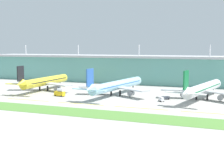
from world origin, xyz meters
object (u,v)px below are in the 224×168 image
object	(u,v)px
pushback_tug	(165,98)
fuel_truck	(60,93)
airliner_middle	(117,85)
airliner_near	(45,81)
baggage_cart	(161,99)
airliner_far	(203,89)

from	to	relation	value
pushback_tug	fuel_truck	size ratio (longest dim) A/B	0.65
airliner_middle	pushback_tug	size ratio (longest dim) A/B	14.50
airliner_near	airliner_middle	bearing A→B (deg)	-2.84
airliner_near	pushback_tug	size ratio (longest dim) A/B	12.92
airliner_middle	fuel_truck	bearing A→B (deg)	-152.74
airliner_middle	baggage_cart	world-z (taller)	airliner_middle
airliner_near	airliner_middle	size ratio (longest dim) A/B	0.89
airliner_near	airliner_middle	world-z (taller)	same
airliner_far	airliner_middle	bearing A→B (deg)	-175.95
baggage_cart	pushback_tug	xyz separation A→B (m)	(0.74, 7.67, -0.16)
airliner_far	fuel_truck	distance (m)	86.46
airliner_middle	baggage_cart	bearing A→B (deg)	-20.90
fuel_truck	airliner_middle	bearing A→B (deg)	27.26
airliner_near	airliner_far	xyz separation A→B (m)	(107.49, 0.96, 0.01)
airliner_middle	baggage_cart	size ratio (longest dim) A/B	18.19
airliner_far	baggage_cart	bearing A→B (deg)	-143.12
airliner_middle	airliner_far	xyz separation A→B (m)	(52.28, 3.71, -0.00)
airliner_near	airliner_far	bearing A→B (deg)	0.51
airliner_middle	baggage_cart	distance (m)	33.98
fuel_truck	baggage_cart	bearing A→B (deg)	3.95
airliner_far	fuel_truck	world-z (taller)	airliner_far
airliner_near	pushback_tug	world-z (taller)	airliner_near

